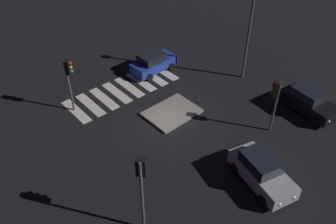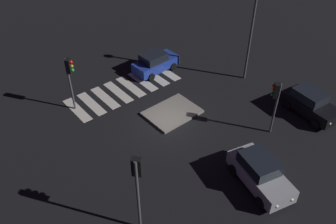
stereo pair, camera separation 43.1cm
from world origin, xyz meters
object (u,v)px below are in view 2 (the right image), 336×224
Objects in this scene: traffic_island at (172,112)px; car_blue at (155,62)px; car_silver at (260,173)px; car_black at (310,103)px; street_lamp at (255,11)px; traffic_light_north at (137,178)px; traffic_light_east at (70,72)px; traffic_light_west at (276,96)px.

traffic_island is 0.93× the size of car_blue.
car_black is at bearing 118.08° from car_silver.
car_black is 0.50× the size of street_lamp.
car_blue is at bearing -149.80° from car_black.
traffic_light_north is 15.60m from street_lamp.
traffic_light_north is at bearing -47.67° from traffic_light_east.
car_black is 16.39m from traffic_light_east.
street_lamp reaches higher than car_blue.
traffic_island is 0.44× the size of street_lamp.
traffic_light_north is (14.31, -0.09, 2.70)m from car_black.
traffic_light_east reaches higher than traffic_island.
car_blue reaches higher than traffic_island.
car_black is 0.95× the size of car_silver.
car_black is 1.03× the size of traffic_light_east.
traffic_light_east reaches higher than car_black.
traffic_light_north is 0.57× the size of street_lamp.
traffic_light_north is at bearing 40.23° from traffic_island.
traffic_light_north is at bearing 21.81° from street_lamp.
street_lamp is at bearing -173.65° from car_black.
car_silver is 0.53× the size of street_lamp.
street_lamp is at bearing 31.92° from traffic_light_east.
car_blue is at bearing -37.58° from traffic_light_west.
traffic_light_west reaches higher than car_black.
traffic_island is 5.77m from car_blue.
traffic_light_north is (6.97, 5.90, 3.47)m from traffic_island.
traffic_island is at bearing -122.43° from car_black.
street_lamp is (-7.38, 0.15, 5.49)m from traffic_island.
street_lamp is (-12.27, 4.85, 2.52)m from traffic_light_east.
car_silver is at bearing -16.62° from traffic_light_east.
traffic_light_east is 13.24m from traffic_light_west.
traffic_light_north is 10.63m from traffic_light_west.
traffic_island is 9.51m from car_black.
street_lamp is at bearing 149.32° from car_silver.
traffic_island is at bearing -118.92° from car_blue.
traffic_light_east is at bearing -21.54° from street_lamp.
traffic_light_west is 0.46× the size of street_lamp.
car_blue is 12.13m from car_black.
street_lamp is (-0.05, -5.84, 4.72)m from car_black.
traffic_light_north is at bearing -92.25° from car_silver.
car_blue is at bearing 56.94° from traffic_light_east.
car_silver is at bearing -105.18° from car_blue.
car_blue is 7.75m from traffic_light_east.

